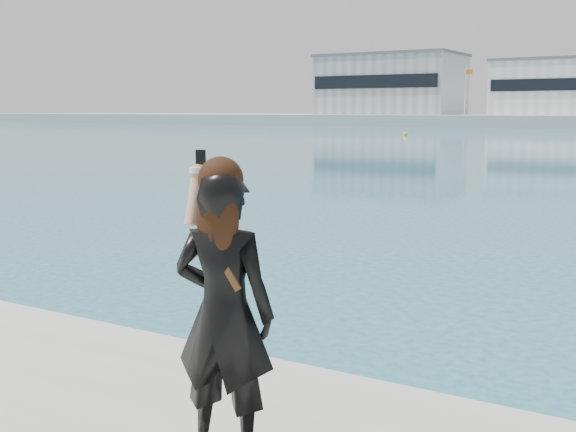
% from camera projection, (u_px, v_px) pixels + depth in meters
% --- Properties ---
extents(warehouse_grey_left, '(26.52, 16.36, 11.50)m').
position_uv_depth(warehouse_grey_left, '(391.00, 84.00, 139.85)').
color(warehouse_grey_left, gray).
rests_on(warehouse_grey_left, far_quay).
extents(warehouse_white, '(24.48, 15.35, 9.50)m').
position_uv_depth(warehouse_white, '(570.00, 87.00, 122.99)').
color(warehouse_white, silver).
rests_on(warehouse_white, far_quay).
extents(flagpole_left, '(1.28, 0.16, 8.00)m').
position_uv_depth(flagpole_left, '(466.00, 89.00, 125.32)').
color(flagpole_left, silver).
rests_on(flagpole_left, far_quay).
extents(buoy_far, '(0.50, 0.50, 0.50)m').
position_uv_depth(buoy_far, '(405.00, 135.00, 80.94)').
color(buoy_far, yellow).
rests_on(buoy_far, ground).
extents(woman, '(0.67, 0.51, 1.75)m').
position_uv_depth(woman, '(223.00, 305.00, 4.09)').
color(woman, black).
rests_on(woman, near_quay).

